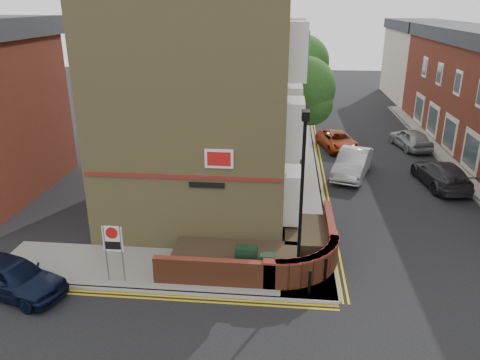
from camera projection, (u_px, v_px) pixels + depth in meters
name	position (u px, v px, depth m)	size (l,w,h in m)	color
ground	(251.00, 299.00, 16.29)	(120.00, 120.00, 0.00)	black
pavement_corner	(164.00, 269.00, 17.99)	(13.00, 3.00, 0.12)	gray
pavement_main	(300.00, 157.00, 30.96)	(2.00, 32.00, 0.12)	gray
kerb_side	(153.00, 292.00, 16.59)	(13.00, 0.15, 0.12)	gray
kerb_main_near	(315.00, 158.00, 30.86)	(0.15, 32.00, 0.12)	gray
kerb_main_far	(456.00, 178.00, 27.33)	(0.15, 40.00, 0.12)	gray
yellow_lines_side	(151.00, 297.00, 16.38)	(13.00, 0.28, 0.01)	gold
yellow_lines_main	(319.00, 159.00, 30.86)	(0.28, 32.00, 0.01)	gold
corner_building	(205.00, 81.00, 21.78)	(8.95, 10.40, 13.60)	#9A8752
garden_wall	(256.00, 262.00, 18.61)	(6.80, 6.00, 1.20)	brown
lamppost	(301.00, 199.00, 16.06)	(0.25, 0.50, 6.30)	black
utility_cabinet_large	(246.00, 261.00, 17.27)	(0.80, 0.45, 1.20)	black
utility_cabinet_small	(267.00, 268.00, 16.93)	(0.55, 0.40, 1.10)	black
bollard_near	(310.00, 282.00, 16.27)	(0.11, 0.11, 0.90)	black
bollard_far	(325.00, 270.00, 16.96)	(0.11, 0.11, 0.90)	black
zone_sign	(113.00, 243.00, 16.63)	(0.72, 0.07, 2.20)	slate
far_terrace_cream	(418.00, 60.00, 48.83)	(5.40, 12.40, 8.00)	beige
tree_near	(304.00, 93.00, 27.49)	(3.64, 3.65, 6.70)	#382B1E
tree_mid	(302.00, 67.00, 34.75)	(4.03, 4.03, 7.42)	#382B1E
tree_far	(299.00, 59.00, 42.29)	(3.81, 3.81, 7.00)	#382B1E
traffic_light_assembly	(304.00, 92.00, 38.32)	(0.20, 0.16, 4.20)	black
navy_hatchback	(12.00, 276.00, 16.36)	(1.62, 4.04, 1.38)	black
silver_car_near	(353.00, 163.00, 27.58)	(1.66, 4.75, 1.57)	#B2B3BB
red_car_main	(338.00, 141.00, 32.68)	(2.05, 4.45, 1.24)	#9C3011
grey_car_far	(441.00, 174.00, 26.07)	(1.98, 4.88, 1.42)	#29272C
silver_car_far	(411.00, 139.00, 32.83)	(1.69, 4.20, 1.43)	gray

